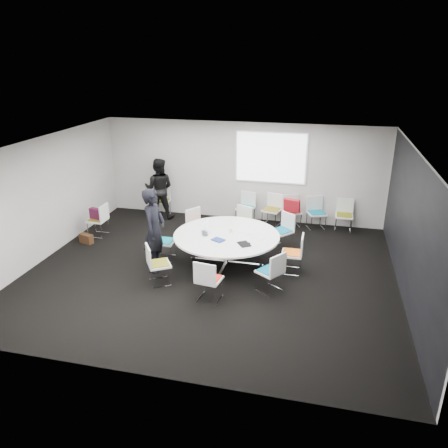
% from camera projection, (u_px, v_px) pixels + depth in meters
% --- Properties ---
extents(room_shell, '(8.08, 7.08, 2.88)m').
position_uv_depth(room_shell, '(215.00, 213.00, 9.21)').
color(room_shell, black).
rests_on(room_shell, ground).
extents(conference_table, '(2.39, 2.39, 0.73)m').
position_uv_depth(conference_table, '(227.00, 242.00, 9.89)').
color(conference_table, silver).
rests_on(conference_table, ground).
extents(projection_screen, '(1.90, 0.03, 1.35)m').
position_uv_depth(projection_screen, '(271.00, 158.00, 12.03)').
color(projection_screen, white).
rests_on(projection_screen, room_shell).
extents(chair_ring_a, '(0.45, 0.46, 0.88)m').
position_uv_depth(chair_ring_a, '(292.00, 261.00, 9.62)').
color(chair_ring_a, silver).
rests_on(chair_ring_a, ground).
extents(chair_ring_b, '(0.64, 0.64, 0.88)m').
position_uv_depth(chair_ring_b, '(282.00, 238.00, 10.83)').
color(chair_ring_b, silver).
rests_on(chair_ring_b, ground).
extents(chair_ring_c, '(0.59, 0.59, 0.88)m').
position_uv_depth(chair_ring_c, '(240.00, 230.00, 11.30)').
color(chair_ring_c, silver).
rests_on(chair_ring_c, ground).
extents(chair_ring_d, '(0.63, 0.63, 0.88)m').
position_uv_depth(chair_ring_d, '(198.00, 233.00, 11.12)').
color(chair_ring_d, silver).
rests_on(chair_ring_d, ground).
extents(chair_ring_e, '(0.47, 0.48, 0.88)m').
position_uv_depth(chair_ring_e, '(164.00, 248.00, 10.24)').
color(chair_ring_e, silver).
rests_on(chair_ring_e, ground).
extents(chair_ring_f, '(0.63, 0.63, 0.88)m').
position_uv_depth(chair_ring_f, '(159.00, 272.00, 9.14)').
color(chair_ring_f, silver).
rests_on(chair_ring_f, ground).
extents(chair_ring_g, '(0.52, 0.51, 0.88)m').
position_uv_depth(chair_ring_g, '(209.00, 287.00, 8.52)').
color(chair_ring_g, silver).
rests_on(chair_ring_g, ground).
extents(chair_ring_h, '(0.63, 0.63, 0.88)m').
position_uv_depth(chair_ring_h, '(270.00, 279.00, 8.83)').
color(chair_ring_h, silver).
rests_on(chair_ring_h, ground).
extents(chair_back_a, '(0.55, 0.54, 0.88)m').
position_uv_depth(chair_back_a, '(245.00, 214.00, 12.44)').
color(chair_back_a, silver).
rests_on(chair_back_a, ground).
extents(chair_back_b, '(0.56, 0.55, 0.88)m').
position_uv_depth(chair_back_b, '(272.00, 216.00, 12.29)').
color(chair_back_b, silver).
rests_on(chair_back_b, ground).
extents(chair_back_c, '(0.60, 0.60, 0.88)m').
position_uv_depth(chair_back_c, '(291.00, 217.00, 12.18)').
color(chair_back_c, silver).
rests_on(chair_back_c, ground).
extents(chair_back_d, '(0.60, 0.59, 0.88)m').
position_uv_depth(chair_back_d, '(316.00, 219.00, 12.04)').
color(chair_back_d, silver).
rests_on(chair_back_d, ground).
extents(chair_back_e, '(0.46, 0.45, 0.88)m').
position_uv_depth(chair_back_e, '(344.00, 221.00, 11.87)').
color(chair_back_e, silver).
rests_on(chair_back_e, ground).
extents(chair_spare_left, '(0.45, 0.46, 0.88)m').
position_uv_depth(chair_spare_left, '(99.00, 226.00, 11.55)').
color(chair_spare_left, silver).
rests_on(chair_spare_left, ground).
extents(chair_person_back, '(0.51, 0.50, 0.88)m').
position_uv_depth(chair_person_back, '(162.00, 207.00, 13.02)').
color(chair_person_back, silver).
rests_on(chair_person_back, ground).
extents(person_main, '(0.46, 0.69, 1.88)m').
position_uv_depth(person_main, '(154.00, 230.00, 9.52)').
color(person_main, black).
rests_on(person_main, ground).
extents(person_back, '(0.94, 0.78, 1.77)m').
position_uv_depth(person_back, '(159.00, 188.00, 12.65)').
color(person_back, black).
rests_on(person_back, ground).
extents(laptop, '(0.30, 0.36, 0.02)m').
position_uv_depth(laptop, '(207.00, 233.00, 9.88)').
color(laptop, '#333338').
rests_on(laptop, conference_table).
extents(laptop_lid, '(0.05, 0.30, 0.22)m').
position_uv_depth(laptop_lid, '(207.00, 225.00, 10.02)').
color(laptop_lid, silver).
rests_on(laptop_lid, conference_table).
extents(notebook_black, '(0.35, 0.37, 0.02)m').
position_uv_depth(notebook_black, '(244.00, 244.00, 9.32)').
color(notebook_black, black).
rests_on(notebook_black, conference_table).
extents(tablet_folio, '(0.32, 0.29, 0.03)m').
position_uv_depth(tablet_folio, '(218.00, 240.00, 9.52)').
color(tablet_folio, navy).
rests_on(tablet_folio, conference_table).
extents(papers_right, '(0.37, 0.34, 0.00)m').
position_uv_depth(papers_right, '(248.00, 233.00, 9.90)').
color(papers_right, silver).
rests_on(papers_right, conference_table).
extents(papers_front, '(0.36, 0.33, 0.00)m').
position_uv_depth(papers_front, '(258.00, 238.00, 9.65)').
color(papers_front, white).
rests_on(papers_front, conference_table).
extents(cup, '(0.08, 0.08, 0.09)m').
position_uv_depth(cup, '(230.00, 230.00, 9.96)').
color(cup, white).
rests_on(cup, conference_table).
extents(phone, '(0.16, 0.12, 0.01)m').
position_uv_depth(phone, '(247.00, 243.00, 9.36)').
color(phone, black).
rests_on(phone, conference_table).
extents(maroon_bag, '(0.42, 0.22, 0.28)m').
position_uv_depth(maroon_bag, '(97.00, 214.00, 11.43)').
color(maroon_bag, '#46122C').
rests_on(maroon_bag, chair_spare_left).
extents(brown_bag, '(0.39, 0.26, 0.24)m').
position_uv_depth(brown_bag, '(86.00, 239.00, 11.15)').
color(brown_bag, '#382112').
rests_on(brown_bag, ground).
extents(red_jacket, '(0.47, 0.27, 0.36)m').
position_uv_depth(red_jacket, '(292.00, 205.00, 11.82)').
color(red_jacket, '#A6141F').
rests_on(red_jacket, chair_back_c).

